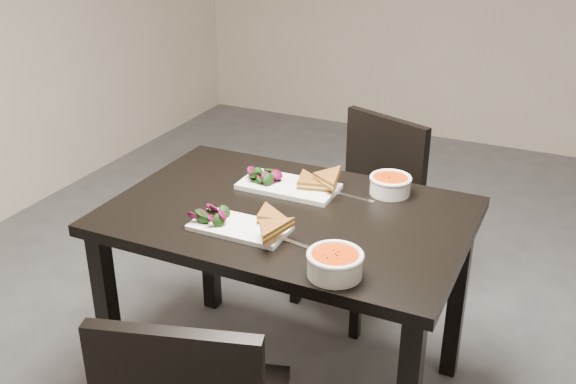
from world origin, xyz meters
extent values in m
plane|color=#47474C|center=(0.00, 0.00, 0.00)|extent=(5.00, 5.00, 0.00)
cube|color=black|center=(-0.44, -0.47, 0.73)|extent=(1.20, 0.80, 0.04)
cube|color=black|center=(-0.98, -0.81, 0.35)|extent=(0.06, 0.06, 0.71)
cube|color=black|center=(-0.98, -0.13, 0.35)|extent=(0.06, 0.06, 0.71)
cube|color=black|center=(0.10, -0.13, 0.35)|extent=(0.06, 0.06, 0.71)
cube|color=black|center=(-0.42, 0.16, 0.43)|extent=(0.54, 0.54, 0.04)
cube|color=black|center=(-0.65, 0.05, 0.21)|extent=(0.05, 0.05, 0.41)
cube|color=black|center=(-0.31, -0.08, 0.21)|extent=(0.05, 0.05, 0.41)
cube|color=black|center=(-0.52, 0.39, 0.21)|extent=(0.05, 0.05, 0.41)
cube|color=black|center=(-0.18, 0.26, 0.21)|extent=(0.05, 0.05, 0.41)
cube|color=black|center=(-0.35, 0.33, 0.65)|extent=(0.41, 0.19, 0.40)
cube|color=white|center=(-0.52, -0.66, 0.76)|extent=(0.31, 0.16, 0.02)
cylinder|color=white|center=(-0.15, -0.78, 0.78)|extent=(0.16, 0.16, 0.06)
cylinder|color=#E5470A|center=(-0.15, -0.78, 0.81)|extent=(0.13, 0.13, 0.02)
torus|color=white|center=(-0.15, -0.78, 0.82)|extent=(0.16, 0.16, 0.02)
cube|color=silver|center=(-0.32, -0.67, 0.75)|extent=(0.18, 0.05, 0.00)
cube|color=white|center=(-0.51, -0.31, 0.76)|extent=(0.35, 0.18, 0.02)
cylinder|color=white|center=(-0.17, -0.19, 0.78)|extent=(0.14, 0.14, 0.06)
cylinder|color=#E5470A|center=(-0.17, -0.19, 0.80)|extent=(0.12, 0.12, 0.02)
torus|color=white|center=(-0.17, -0.19, 0.81)|extent=(0.15, 0.15, 0.01)
cube|color=silver|center=(-0.29, -0.28, 0.75)|extent=(0.18, 0.03, 0.00)
camera|label=1|loc=(0.42, -2.29, 1.76)|focal=41.61mm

